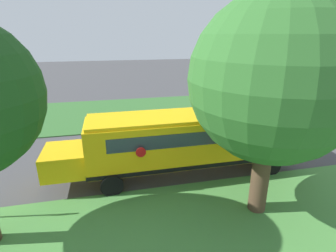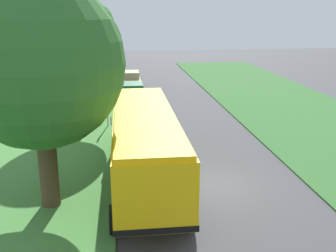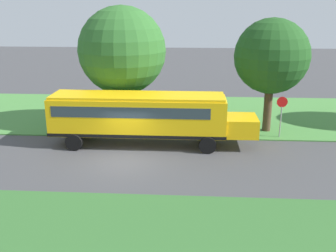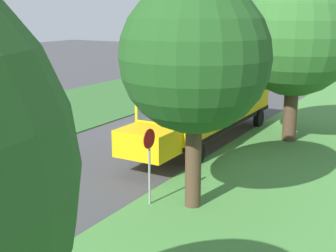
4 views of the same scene
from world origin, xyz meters
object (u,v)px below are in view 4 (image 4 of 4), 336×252
at_px(school_bus, 210,104).
at_px(oak_tree_beside_bus, 296,36).
at_px(pickup_truck, 220,79).
at_px(stop_sign, 149,158).
at_px(oak_tree_roadside_mid, 197,55).

height_order(school_bus, oak_tree_beside_bus, oak_tree_beside_bus).
relative_size(pickup_truck, stop_sign, 1.97).
bearing_deg(oak_tree_beside_bus, stop_sign, 79.98).
distance_m(school_bus, oak_tree_beside_bus, 5.29).
distance_m(pickup_truck, oak_tree_beside_bus, 15.49).
bearing_deg(school_bus, stop_sign, 101.88).
xyz_separation_m(oak_tree_beside_bus, oak_tree_roadside_mid, (0.49, 9.70, -0.15)).
relative_size(oak_tree_beside_bus, stop_sign, 3.03).
relative_size(school_bus, oak_tree_roadside_mid, 1.65).
relative_size(pickup_truck, oak_tree_roadside_mid, 0.72).
relative_size(school_bus, pickup_truck, 2.30).
relative_size(oak_tree_beside_bus, oak_tree_roadside_mid, 1.10).
height_order(oak_tree_beside_bus, stop_sign, oak_tree_beside_bus).
xyz_separation_m(pickup_truck, oak_tree_roadside_mid, (-8.66, 21.46, 4.09)).
relative_size(pickup_truck, oak_tree_beside_bus, 0.65).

